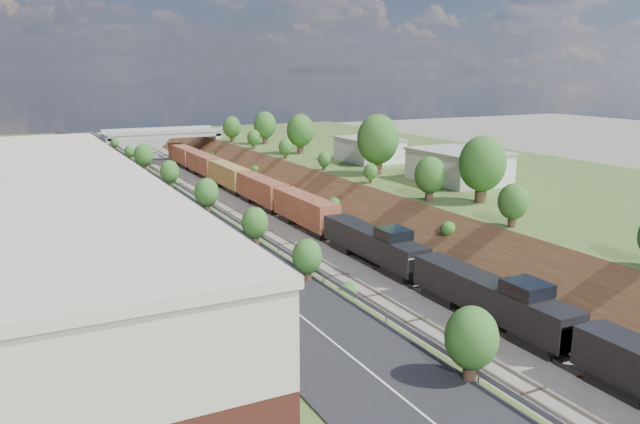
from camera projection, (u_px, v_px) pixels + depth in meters
platform_right at (472, 185)px, 95.65m from camera, size 44.00×180.00×5.00m
embankment_left at (192, 233)px, 76.81m from camera, size 10.00×180.00×10.00m
embankment_right at (347, 215)px, 86.50m from camera, size 10.00×180.00×10.00m
rail_left_track at (255, 225)px, 80.49m from camera, size 1.58×180.00×0.18m
rail_right_track at (292, 221)px, 82.78m from camera, size 1.58×180.00×0.18m
road at (152, 197)px, 73.70m from camera, size 8.00×180.00×0.10m
guardrail at (187, 190)px, 75.23m from camera, size 0.10×171.00×0.70m
commercial_building at (49, 217)px, 48.29m from camera, size 14.30×62.30×7.00m
overpass at (162, 140)px, 134.49m from camera, size 24.50×8.30×7.40m
white_building_near at (458, 167)px, 83.50m from camera, size 9.00×12.00×4.00m
white_building_far at (370, 150)px, 102.46m from camera, size 8.00×10.00×3.60m
tree_right_large at (482, 164)px, 69.67m from camera, size 5.25×5.25×7.61m
tree_left_crest at (344, 271)px, 40.10m from camera, size 2.45×2.45×3.55m
freight_train at (285, 201)px, 84.30m from camera, size 2.77×127.27×4.55m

